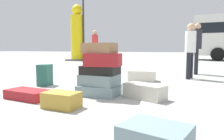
# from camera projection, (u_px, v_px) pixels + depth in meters

# --- Properties ---
(ground_plane) EXTENTS (80.00, 80.00, 0.00)m
(ground_plane) POSITION_uv_depth(u_px,v_px,m) (97.00, 95.00, 4.12)
(ground_plane) COLOR #9E9E99
(suitcase_tower) EXTENTS (0.83, 0.60, 0.98)m
(suitcase_tower) POSITION_uv_depth(u_px,v_px,m) (100.00, 72.00, 4.01)
(suitcase_tower) COLOR gray
(suitcase_tower) RESTS_ON ground
(suitcase_maroon_white_trunk) EXTENTS (0.84, 0.53, 0.16)m
(suitcase_maroon_white_trunk) POSITION_uv_depth(u_px,v_px,m) (28.00, 94.00, 3.78)
(suitcase_maroon_white_trunk) COLOR maroon
(suitcase_maroon_white_trunk) RESTS_ON ground
(suitcase_teal_upright_blue) EXTENTS (0.31, 0.35, 0.50)m
(suitcase_teal_upright_blue) POSITION_uv_depth(u_px,v_px,m) (45.00, 75.00, 5.10)
(suitcase_teal_upright_blue) COLOR #26594C
(suitcase_teal_upright_blue) RESTS_ON ground
(suitcase_cream_foreground_far) EXTENTS (0.81, 0.61, 0.26)m
(suitcase_cream_foreground_far) POSITION_uv_depth(u_px,v_px,m) (145.00, 91.00, 3.80)
(suitcase_cream_foreground_far) COLOR beige
(suitcase_cream_foreground_far) RESTS_ON ground
(suitcase_cream_left_side) EXTENTS (0.76, 0.46, 0.28)m
(suitcase_cream_left_side) POSITION_uv_depth(u_px,v_px,m) (142.00, 76.00, 5.82)
(suitcase_cream_left_side) COLOR beige
(suitcase_cream_left_side) RESTS_ON ground
(suitcase_tan_foreground_near) EXTENTS (0.55, 0.39, 0.24)m
(suitcase_tan_foreground_near) POSITION_uv_depth(u_px,v_px,m) (62.00, 100.00, 3.21)
(suitcase_tan_foreground_near) COLOR #B28C33
(suitcase_tan_foreground_near) RESTS_ON ground
(person_bearded_onlooker) EXTENTS (0.30, 0.34, 1.71)m
(person_bearded_onlooker) POSITION_uv_depth(u_px,v_px,m) (197.00, 44.00, 7.21)
(person_bearded_onlooker) COLOR black
(person_bearded_onlooker) RESTS_ON ground
(person_tourist_with_camera) EXTENTS (0.30, 0.30, 1.70)m
(person_tourist_with_camera) POSITION_uv_depth(u_px,v_px,m) (95.00, 45.00, 10.05)
(person_tourist_with_camera) COLOR #3F334C
(person_tourist_with_camera) RESTS_ON ground
(person_passerby_in_red) EXTENTS (0.30, 0.33, 1.58)m
(person_passerby_in_red) POSITION_uv_depth(u_px,v_px,m) (190.00, 46.00, 6.14)
(person_passerby_in_red) COLOR black
(person_passerby_in_red) RESTS_ON ground
(yellow_dummy_statue) EXTENTS (1.30, 1.30, 3.83)m
(yellow_dummy_statue) POSITION_uv_depth(u_px,v_px,m) (78.00, 36.00, 14.94)
(yellow_dummy_statue) COLOR yellow
(yellow_dummy_statue) RESTS_ON ground
(lamp_post) EXTENTS (0.36, 0.36, 5.77)m
(lamp_post) POSITION_uv_depth(u_px,v_px,m) (83.00, 4.00, 14.44)
(lamp_post) COLOR #333338
(lamp_post) RESTS_ON ground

